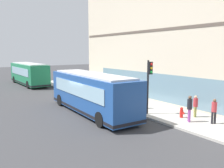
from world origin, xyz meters
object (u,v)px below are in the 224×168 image
at_px(fire_hydrant, 182,112).
at_px(city_bus_nearside, 91,93).
at_px(city_bus_far_down_street, 29,74).
at_px(pedestrian_near_building_entrance, 190,107).
at_px(traffic_light_near_corner, 149,77).
at_px(pedestrian_by_light_pole, 195,105).
at_px(pedestrian_walking_along_curb, 214,110).
at_px(pedestrian_near_hydrant, 138,96).

bearing_deg(fire_hydrant, city_bus_nearside, 129.03).
distance_m(city_bus_far_down_street, pedestrian_near_building_entrance, 24.78).
bearing_deg(fire_hydrant, traffic_light_near_corner, 121.58).
xyz_separation_m(city_bus_far_down_street, pedestrian_near_building_entrance, (3.38, -24.55, -0.40)).
bearing_deg(pedestrian_by_light_pole, traffic_light_near_corner, 130.69).
height_order(pedestrian_walking_along_curb, pedestrian_near_hydrant, pedestrian_near_hydrant).
height_order(city_bus_far_down_street, pedestrian_near_building_entrance, city_bus_far_down_street).
bearing_deg(pedestrian_by_light_pole, pedestrian_near_building_entrance, -160.18).
relative_size(fire_hydrant, pedestrian_walking_along_curb, 0.46).
distance_m(city_bus_nearside, city_bus_far_down_street, 18.38).
xyz_separation_m(city_bus_far_down_street, pedestrian_near_hydrant, (3.00, -19.89, -0.41)).
xyz_separation_m(traffic_light_near_corner, pedestrian_by_light_pole, (2.13, -2.48, -1.88)).
distance_m(traffic_light_near_corner, pedestrian_near_hydrant, 2.50).
bearing_deg(pedestrian_near_hydrant, pedestrian_near_building_entrance, -85.41).
distance_m(pedestrian_near_building_entrance, pedestrian_near_hydrant, 4.67).
xyz_separation_m(city_bus_far_down_street, pedestrian_walking_along_curb, (4.30, -25.71, -0.47)).
relative_size(pedestrian_near_building_entrance, pedestrian_near_hydrant, 1.02).
xyz_separation_m(fire_hydrant, pedestrian_near_building_entrance, (-0.41, -0.93, 0.65)).
bearing_deg(traffic_light_near_corner, city_bus_far_down_street, 96.72).
bearing_deg(pedestrian_near_hydrant, city_bus_far_down_street, 98.58).
bearing_deg(city_bus_far_down_street, fire_hydrant, -80.89).
relative_size(city_bus_far_down_street, pedestrian_walking_along_curb, 6.20).
distance_m(city_bus_far_down_street, fire_hydrant, 23.94).
relative_size(traffic_light_near_corner, pedestrian_walking_along_curb, 2.44).
xyz_separation_m(pedestrian_walking_along_curb, pedestrian_near_hydrant, (-1.30, 5.82, 0.06)).
height_order(city_bus_nearside, pedestrian_walking_along_curb, city_bus_nearside).
height_order(fire_hydrant, pedestrian_near_hydrant, pedestrian_near_hydrant).
xyz_separation_m(city_bus_nearside, fire_hydrant, (4.25, -5.24, -1.04)).
height_order(city_bus_nearside, pedestrian_near_hydrant, city_bus_nearside).
relative_size(pedestrian_walking_along_curb, pedestrian_near_building_entrance, 0.93).
bearing_deg(pedestrian_near_hydrant, traffic_light_near_corner, -104.96).
distance_m(fire_hydrant, pedestrian_walking_along_curb, 2.23).
bearing_deg(traffic_light_near_corner, fire_hydrant, -58.42).
distance_m(fire_hydrant, pedestrian_near_hydrant, 3.86).
bearing_deg(fire_hydrant, city_bus_far_down_street, 99.11).
distance_m(city_bus_nearside, pedestrian_near_hydrant, 3.80).
bearing_deg(pedestrian_near_building_entrance, fire_hydrant, 66.14).
distance_m(city_bus_far_down_street, pedestrian_walking_along_curb, 26.07).
bearing_deg(city_bus_far_down_street, traffic_light_near_corner, -83.28).
bearing_deg(pedestrian_walking_along_curb, pedestrian_near_hydrant, 102.58).
bearing_deg(traffic_light_near_corner, city_bus_nearside, 133.02).
bearing_deg(pedestrian_by_light_pole, fire_hydrant, 152.62).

